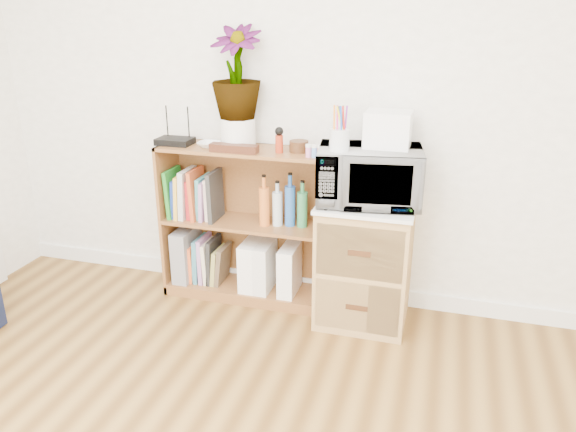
% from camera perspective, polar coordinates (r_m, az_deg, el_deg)
% --- Properties ---
extents(skirting_board, '(4.00, 0.02, 0.10)m').
position_cam_1_polar(skirting_board, '(3.61, 1.76, -6.98)').
color(skirting_board, white).
rests_on(skirting_board, ground).
extents(bookshelf, '(1.00, 0.30, 0.95)m').
position_cam_1_polar(bookshelf, '(3.41, -4.46, -0.90)').
color(bookshelf, brown).
rests_on(bookshelf, ground).
extents(wicker_unit, '(0.50, 0.45, 0.70)m').
position_cam_1_polar(wicker_unit, '(3.22, 7.78, -4.81)').
color(wicker_unit, '#9E7542').
rests_on(wicker_unit, ground).
extents(microwave, '(0.59, 0.44, 0.30)m').
position_cam_1_polar(microwave, '(3.02, 8.22, 4.06)').
color(microwave, silver).
rests_on(microwave, wicker_unit).
extents(pen_cup, '(0.10, 0.10, 0.11)m').
position_cam_1_polar(pen_cup, '(2.90, 5.25, 7.71)').
color(pen_cup, silver).
rests_on(pen_cup, microwave).
extents(small_appliance, '(0.24, 0.20, 0.19)m').
position_cam_1_polar(small_appliance, '(3.01, 10.12, 8.68)').
color(small_appliance, white).
rests_on(small_appliance, microwave).
extents(router, '(0.21, 0.14, 0.04)m').
position_cam_1_polar(router, '(3.41, -11.41, 7.46)').
color(router, black).
rests_on(router, bookshelf).
extents(white_bowl, '(0.13, 0.13, 0.03)m').
position_cam_1_polar(white_bowl, '(3.30, -8.01, 7.21)').
color(white_bowl, white).
rests_on(white_bowl, bookshelf).
extents(plant_pot, '(0.20, 0.20, 0.17)m').
position_cam_1_polar(plant_pot, '(3.27, -5.08, 8.43)').
color(plant_pot, white).
rests_on(plant_pot, bookshelf).
extents(potted_plant, '(0.29, 0.29, 0.51)m').
position_cam_1_polar(potted_plant, '(3.22, -5.27, 14.34)').
color(potted_plant, '#33692A').
rests_on(potted_plant, plant_pot).
extents(trinket_box, '(0.28, 0.07, 0.04)m').
position_cam_1_polar(trinket_box, '(3.17, -5.51, 6.87)').
color(trinket_box, '#3B1B10').
rests_on(trinket_box, bookshelf).
extents(kokeshi_doll, '(0.04, 0.04, 0.10)m').
position_cam_1_polar(kokeshi_doll, '(3.14, -0.90, 7.33)').
color(kokeshi_doll, '#A12B13').
rests_on(kokeshi_doll, bookshelf).
extents(wooden_bowl, '(0.11, 0.11, 0.06)m').
position_cam_1_polar(wooden_bowl, '(3.16, 1.11, 7.09)').
color(wooden_bowl, '#3A2310').
rests_on(wooden_bowl, bookshelf).
extents(paint_jars, '(0.11, 0.04, 0.06)m').
position_cam_1_polar(paint_jars, '(3.04, 2.68, 6.47)').
color(paint_jars, pink).
rests_on(paint_jars, bookshelf).
extents(file_box, '(0.10, 0.27, 0.33)m').
position_cam_1_polar(file_box, '(3.65, -10.23, -3.72)').
color(file_box, gray).
rests_on(file_box, bookshelf).
extents(magazine_holder_left, '(0.10, 0.24, 0.30)m').
position_cam_1_polar(magazine_holder_left, '(3.49, -3.76, -4.92)').
color(magazine_holder_left, white).
rests_on(magazine_holder_left, bookshelf).
extents(magazine_holder_mid, '(0.10, 0.24, 0.30)m').
position_cam_1_polar(magazine_holder_mid, '(3.46, -2.41, -5.11)').
color(magazine_holder_mid, silver).
rests_on(magazine_holder_mid, bookshelf).
extents(magazine_holder_right, '(0.10, 0.24, 0.30)m').
position_cam_1_polar(magazine_holder_right, '(3.42, 0.16, -5.44)').
color(magazine_holder_right, white).
rests_on(magazine_holder_right, bookshelf).
extents(cookbooks, '(0.31, 0.20, 0.31)m').
position_cam_1_polar(cookbooks, '(3.47, -9.35, 2.12)').
color(cookbooks, '#207921').
rests_on(cookbooks, bookshelf).
extents(liquor_bottles, '(0.28, 0.06, 0.31)m').
position_cam_1_polar(liquor_bottles, '(3.27, -0.46, 1.39)').
color(liquor_bottles, orange).
rests_on(liquor_bottles, bookshelf).
extents(lower_books, '(0.23, 0.19, 0.29)m').
position_cam_1_polar(lower_books, '(3.60, -8.01, -4.52)').
color(lower_books, orange).
rests_on(lower_books, bookshelf).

